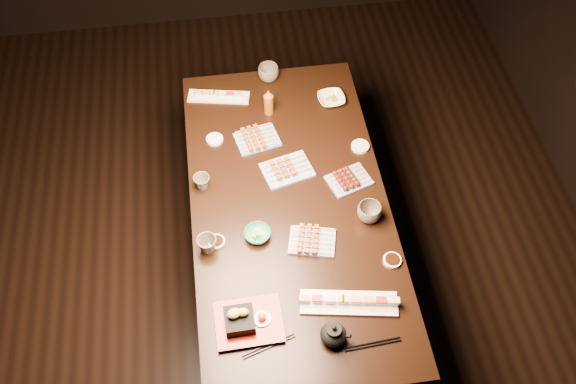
# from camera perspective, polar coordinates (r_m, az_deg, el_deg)

# --- Properties ---
(ground) EXTENTS (5.00, 5.00, 0.00)m
(ground) POSITION_cam_1_polar(r_m,az_deg,el_deg) (3.50, -3.04, -10.27)
(ground) COLOR black
(ground) RESTS_ON ground
(dining_table) EXTENTS (0.92, 1.81, 0.75)m
(dining_table) POSITION_cam_1_polar(r_m,az_deg,el_deg) (3.24, 0.12, -4.91)
(dining_table) COLOR black
(dining_table) RESTS_ON ground
(sushi_platter_near) EXTENTS (0.41, 0.18, 0.05)m
(sushi_platter_near) POSITION_cam_1_polar(r_m,az_deg,el_deg) (2.65, 5.44, -9.63)
(sushi_platter_near) COLOR white
(sushi_platter_near) RESTS_ON dining_table
(sushi_platter_far) EXTENTS (0.33, 0.15, 0.04)m
(sushi_platter_far) POSITION_cam_1_polar(r_m,az_deg,el_deg) (3.39, -6.21, 8.58)
(sushi_platter_far) COLOR white
(sushi_platter_far) RESTS_ON dining_table
(yakitori_plate_center) EXTENTS (0.26, 0.22, 0.06)m
(yakitori_plate_center) POSITION_cam_1_polar(r_m,az_deg,el_deg) (3.03, -0.08, 2.22)
(yakitori_plate_center) COLOR #828EB6
(yakitori_plate_center) RESTS_ON dining_table
(yakitori_plate_right) EXTENTS (0.23, 0.19, 0.05)m
(yakitori_plate_right) POSITION_cam_1_polar(r_m,az_deg,el_deg) (2.79, 2.17, -4.22)
(yakitori_plate_right) COLOR #828EB6
(yakitori_plate_right) RESTS_ON dining_table
(yakitori_plate_left) EXTENTS (0.23, 0.19, 0.05)m
(yakitori_plate_left) POSITION_cam_1_polar(r_m,az_deg,el_deg) (3.16, -2.77, 4.91)
(yakitori_plate_left) COLOR #828EB6
(yakitori_plate_left) RESTS_ON dining_table
(tsukune_plate) EXTENTS (0.23, 0.20, 0.05)m
(tsukune_plate) POSITION_cam_1_polar(r_m,az_deg,el_deg) (3.00, 5.46, 1.26)
(tsukune_plate) COLOR #828EB6
(tsukune_plate) RESTS_ON dining_table
(edamame_bowl_green) EXTENTS (0.15, 0.15, 0.04)m
(edamame_bowl_green) POSITION_cam_1_polar(r_m,az_deg,el_deg) (2.82, -2.73, -3.78)
(edamame_bowl_green) COLOR #2B855D
(edamame_bowl_green) RESTS_ON dining_table
(edamame_bowl_cream) EXTENTS (0.15, 0.15, 0.03)m
(edamame_bowl_cream) POSITION_cam_1_polar(r_m,az_deg,el_deg) (3.36, 3.86, 8.23)
(edamame_bowl_cream) COLOR beige
(edamame_bowl_cream) RESTS_ON dining_table
(tempura_tray) EXTENTS (0.27, 0.22, 0.10)m
(tempura_tray) POSITION_cam_1_polar(r_m,az_deg,el_deg) (2.59, -3.54, -11.14)
(tempura_tray) COLOR black
(tempura_tray) RESTS_ON dining_table
(teacup_near_left) EXTENTS (0.10, 0.10, 0.08)m
(teacup_near_left) POSITION_cam_1_polar(r_m,az_deg,el_deg) (2.78, -7.20, -4.67)
(teacup_near_left) COLOR #52493E
(teacup_near_left) RESTS_ON dining_table
(teacup_mid_right) EXTENTS (0.12, 0.12, 0.09)m
(teacup_mid_right) POSITION_cam_1_polar(r_m,az_deg,el_deg) (2.87, 7.23, -1.82)
(teacup_mid_right) COLOR #52493E
(teacup_mid_right) RESTS_ON dining_table
(teacup_far_left) EXTENTS (0.08, 0.08, 0.07)m
(teacup_far_left) POSITION_cam_1_polar(r_m,az_deg,el_deg) (2.99, -7.66, 0.87)
(teacup_far_left) COLOR #52493E
(teacup_far_left) RESTS_ON dining_table
(teacup_far_right) EXTENTS (0.11, 0.11, 0.09)m
(teacup_far_right) POSITION_cam_1_polar(r_m,az_deg,el_deg) (3.45, -1.75, 10.52)
(teacup_far_right) COLOR #52493E
(teacup_far_right) RESTS_ON dining_table
(teapot) EXTENTS (0.16, 0.16, 0.10)m
(teapot) POSITION_cam_1_polar(r_m,az_deg,el_deg) (2.56, 4.06, -12.39)
(teapot) COLOR black
(teapot) RESTS_ON dining_table
(condiment_bottle) EXTENTS (0.06, 0.06, 0.15)m
(condiment_bottle) POSITION_cam_1_polar(r_m,az_deg,el_deg) (3.25, -1.74, 8.03)
(condiment_bottle) COLOR brown
(condiment_bottle) RESTS_ON dining_table
(sauce_dish_west) EXTENTS (0.09, 0.09, 0.01)m
(sauce_dish_west) POSITION_cam_1_polar(r_m,az_deg,el_deg) (2.82, -6.37, -4.42)
(sauce_dish_west) COLOR white
(sauce_dish_west) RESTS_ON dining_table
(sauce_dish_east) EXTENTS (0.11, 0.11, 0.02)m
(sauce_dish_east) POSITION_cam_1_polar(r_m,az_deg,el_deg) (3.16, 6.43, 4.05)
(sauce_dish_east) COLOR white
(sauce_dish_east) RESTS_ON dining_table
(sauce_dish_se) EXTENTS (0.10, 0.10, 0.01)m
(sauce_dish_se) POSITION_cam_1_polar(r_m,az_deg,el_deg) (2.79, 9.25, -6.01)
(sauce_dish_se) COLOR white
(sauce_dish_se) RESTS_ON dining_table
(sauce_dish_nw) EXTENTS (0.09, 0.09, 0.01)m
(sauce_dish_nw) POSITION_cam_1_polar(r_m,az_deg,el_deg) (3.19, -6.54, 4.67)
(sauce_dish_nw) COLOR white
(sauce_dish_nw) RESTS_ON dining_table
(chopsticks_near) EXTENTS (0.22, 0.09, 0.01)m
(chopsticks_near) POSITION_cam_1_polar(r_m,az_deg,el_deg) (2.58, -1.73, -13.53)
(chopsticks_near) COLOR black
(chopsticks_near) RESTS_ON dining_table
(chopsticks_se) EXTENTS (0.23, 0.04, 0.01)m
(chopsticks_se) POSITION_cam_1_polar(r_m,az_deg,el_deg) (2.61, 7.52, -13.25)
(chopsticks_se) COLOR black
(chopsticks_se) RESTS_ON dining_table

